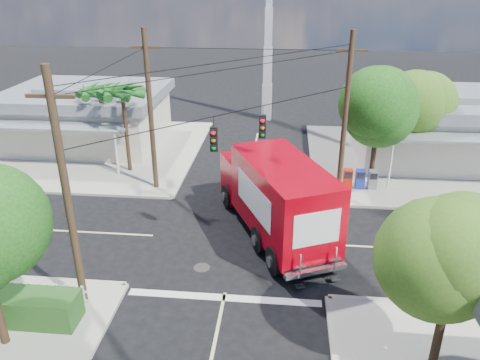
# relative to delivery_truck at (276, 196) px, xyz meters

# --- Properties ---
(ground) EXTENTS (120.00, 120.00, 0.00)m
(ground) POSITION_rel_delivery_truck_xyz_m (-1.78, -0.82, -1.98)
(ground) COLOR black
(ground) RESTS_ON ground
(sidewalk_ne) EXTENTS (14.12, 14.12, 0.14)m
(sidewalk_ne) POSITION_rel_delivery_truck_xyz_m (9.10, 10.06, -1.91)
(sidewalk_ne) COLOR #AAA499
(sidewalk_ne) RESTS_ON ground
(sidewalk_nw) EXTENTS (14.12, 14.12, 0.14)m
(sidewalk_nw) POSITION_rel_delivery_truck_xyz_m (-12.66, 10.06, -1.91)
(sidewalk_nw) COLOR #AAA499
(sidewalk_nw) RESTS_ON ground
(road_markings) EXTENTS (32.00, 32.00, 0.01)m
(road_markings) POSITION_rel_delivery_truck_xyz_m (-1.78, -2.30, -1.98)
(road_markings) COLOR beige
(road_markings) RESTS_ON ground
(building_ne) EXTENTS (11.80, 10.20, 4.50)m
(building_ne) POSITION_rel_delivery_truck_xyz_m (10.72, 11.14, 0.34)
(building_ne) COLOR white
(building_ne) RESTS_ON sidewalk_ne
(building_nw) EXTENTS (10.80, 10.20, 4.30)m
(building_nw) POSITION_rel_delivery_truck_xyz_m (-13.78, 11.64, 0.24)
(building_nw) COLOR beige
(building_nw) RESTS_ON sidewalk_nw
(radio_tower) EXTENTS (0.80, 0.80, 17.00)m
(radio_tower) POSITION_rel_delivery_truck_xyz_m (-1.28, 19.18, 3.66)
(radio_tower) COLOR silver
(radio_tower) RESTS_ON ground
(tree_ne_front) EXTENTS (4.21, 4.14, 6.66)m
(tree_ne_front) POSITION_rel_delivery_truck_xyz_m (5.43, 5.94, 2.78)
(tree_ne_front) COLOR #422D1C
(tree_ne_front) RESTS_ON sidewalk_ne
(tree_ne_back) EXTENTS (3.77, 3.66, 5.82)m
(tree_ne_back) POSITION_rel_delivery_truck_xyz_m (8.03, 8.14, 2.20)
(tree_ne_back) COLOR #422D1C
(tree_ne_back) RESTS_ON sidewalk_ne
(tree_se) EXTENTS (3.67, 3.54, 5.62)m
(tree_se) POSITION_rel_delivery_truck_xyz_m (5.23, -8.06, 2.06)
(tree_se) COLOR #422D1C
(tree_se) RESTS_ON sidewalk_se
(palm_nw_front) EXTENTS (3.01, 3.08, 5.59)m
(palm_nw_front) POSITION_rel_delivery_truck_xyz_m (-9.28, 6.68, 3.06)
(palm_nw_front) COLOR #422D1C
(palm_nw_front) RESTS_ON sidewalk_nw
(palm_nw_back) EXTENTS (3.01, 3.08, 5.19)m
(palm_nw_back) POSITION_rel_delivery_truck_xyz_m (-11.28, 8.18, 2.69)
(palm_nw_back) COLOR #422D1C
(palm_nw_back) RESTS_ON sidewalk_nw
(utility_poles) EXTENTS (12.00, 10.68, 9.00)m
(utility_poles) POSITION_rel_delivery_truck_xyz_m (-3.37, 0.78, 2.69)
(utility_poles) COLOR #473321
(utility_poles) RESTS_ON ground
(picket_fence) EXTENTS (5.94, 0.06, 1.00)m
(picket_fence) POSITION_rel_delivery_truck_xyz_m (-9.58, -6.42, -1.30)
(picket_fence) COLOR silver
(picket_fence) RESTS_ON sidewalk_sw
(vending_boxes) EXTENTS (1.90, 0.50, 1.10)m
(vending_boxes) POSITION_rel_delivery_truck_xyz_m (4.72, 5.38, -1.29)
(vending_boxes) COLOR #B61708
(vending_boxes) RESTS_ON sidewalk_ne
(delivery_truck) EXTENTS (6.12, 9.29, 3.90)m
(delivery_truck) POSITION_rel_delivery_truck_xyz_m (0.00, 0.00, 0.00)
(delivery_truck) COLOR black
(delivery_truck) RESTS_ON ground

